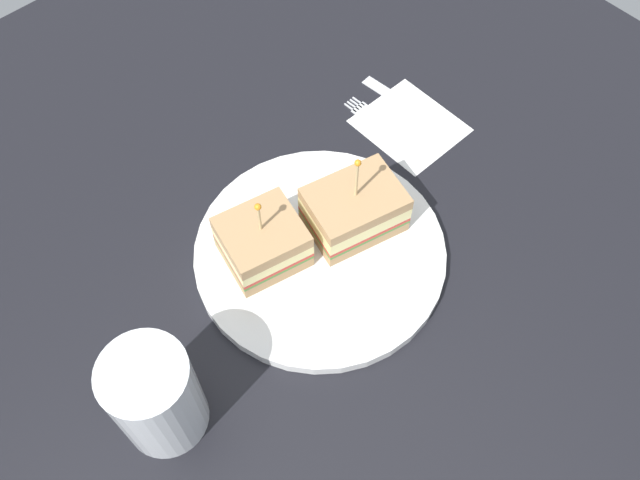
{
  "coord_description": "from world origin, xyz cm",
  "views": [
    {
      "loc": [
        -27.69,
        25.41,
        64.71
      ],
      "look_at": [
        0.0,
        0.0,
        3.33
      ],
      "focal_mm": 38.82,
      "sensor_mm": 36.0,
      "label": 1
    }
  ],
  "objects_px": {
    "sandwich_half_front": "(356,211)",
    "napkin": "(410,125)",
    "sandwich_half_back": "(263,242)",
    "fork": "(375,119)",
    "plate": "(320,253)",
    "drink_glass": "(157,399)",
    "knife": "(399,100)"
  },
  "relations": [
    {
      "from": "sandwich_half_back",
      "to": "knife",
      "type": "height_order",
      "value": "sandwich_half_back"
    },
    {
      "from": "sandwich_half_front",
      "to": "fork",
      "type": "distance_m",
      "value": 0.17
    },
    {
      "from": "plate",
      "to": "sandwich_half_back",
      "type": "relative_size",
      "value": 2.85
    },
    {
      "from": "drink_glass",
      "to": "knife",
      "type": "bearing_deg",
      "value": -73.74
    },
    {
      "from": "sandwich_half_back",
      "to": "fork",
      "type": "distance_m",
      "value": 0.24
    },
    {
      "from": "drink_glass",
      "to": "knife",
      "type": "xyz_separation_m",
      "value": [
        0.13,
        -0.45,
        -0.05
      ]
    },
    {
      "from": "plate",
      "to": "drink_glass",
      "type": "distance_m",
      "value": 0.23
    },
    {
      "from": "sandwich_half_front",
      "to": "napkin",
      "type": "distance_m",
      "value": 0.17
    },
    {
      "from": "fork",
      "to": "plate",
      "type": "bearing_deg",
      "value": 118.04
    },
    {
      "from": "plate",
      "to": "sandwich_half_front",
      "type": "height_order",
      "value": "sandwich_half_front"
    },
    {
      "from": "sandwich_half_back",
      "to": "drink_glass",
      "type": "xyz_separation_m",
      "value": [
        -0.07,
        0.18,
        0.01
      ]
    },
    {
      "from": "fork",
      "to": "drink_glass",
      "type": "bearing_deg",
      "value": 107.61
    },
    {
      "from": "plate",
      "to": "napkin",
      "type": "relative_size",
      "value": 2.33
    },
    {
      "from": "drink_glass",
      "to": "plate",
      "type": "bearing_deg",
      "value": -81.75
    },
    {
      "from": "sandwich_half_back",
      "to": "plate",
      "type": "bearing_deg",
      "value": -126.48
    },
    {
      "from": "sandwich_half_front",
      "to": "sandwich_half_back",
      "type": "xyz_separation_m",
      "value": [
        0.04,
        0.1,
        -0.0
      ]
    },
    {
      "from": "napkin",
      "to": "knife",
      "type": "distance_m",
      "value": 0.04
    },
    {
      "from": "sandwich_half_front",
      "to": "sandwich_half_back",
      "type": "relative_size",
      "value": 1.18
    },
    {
      "from": "sandwich_half_back",
      "to": "knife",
      "type": "distance_m",
      "value": 0.28
    },
    {
      "from": "drink_glass",
      "to": "fork",
      "type": "distance_m",
      "value": 0.43
    },
    {
      "from": "napkin",
      "to": "fork",
      "type": "distance_m",
      "value": 0.04
    },
    {
      "from": "plate",
      "to": "knife",
      "type": "height_order",
      "value": "plate"
    },
    {
      "from": "sandwich_half_front",
      "to": "knife",
      "type": "relative_size",
      "value": 0.9
    },
    {
      "from": "plate",
      "to": "drink_glass",
      "type": "relative_size",
      "value": 2.29
    },
    {
      "from": "drink_glass",
      "to": "fork",
      "type": "relative_size",
      "value": 1.01
    },
    {
      "from": "napkin",
      "to": "knife",
      "type": "xyz_separation_m",
      "value": [
        0.04,
        -0.02,
        0.0
      ]
    },
    {
      "from": "sandwich_half_back",
      "to": "napkin",
      "type": "xyz_separation_m",
      "value": [
        0.03,
        -0.25,
        -0.04
      ]
    },
    {
      "from": "sandwich_half_back",
      "to": "fork",
      "type": "bearing_deg",
      "value": -75.08
    },
    {
      "from": "sandwich_half_front",
      "to": "drink_glass",
      "type": "relative_size",
      "value": 0.95
    },
    {
      "from": "sandwich_half_back",
      "to": "napkin",
      "type": "height_order",
      "value": "sandwich_half_back"
    },
    {
      "from": "drink_glass",
      "to": "fork",
      "type": "bearing_deg",
      "value": -72.39
    },
    {
      "from": "plate",
      "to": "fork",
      "type": "distance_m",
      "value": 0.2
    }
  ]
}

